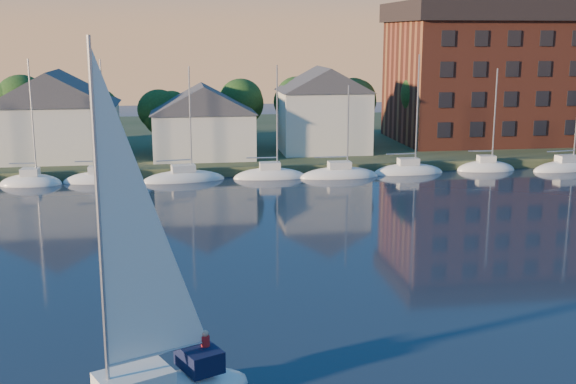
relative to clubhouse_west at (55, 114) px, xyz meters
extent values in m
cube|color=#344226|center=(22.00, 17.00, -5.93)|extent=(160.00, 50.00, 2.00)
cube|color=brown|center=(22.00, -6.00, -5.93)|extent=(120.00, 3.00, 1.00)
cube|color=beige|center=(0.00, 0.00, -1.93)|extent=(13.00, 9.00, 6.00)
cube|color=beige|center=(16.00, -1.00, -2.43)|extent=(11.00, 8.00, 5.00)
cube|color=beige|center=(30.00, 1.00, -1.43)|extent=(10.00, 8.00, 7.00)
cube|color=brown|center=(56.00, 7.00, 2.57)|extent=(30.00, 16.00, 15.00)
cube|color=black|center=(56.00, 7.00, 11.27)|extent=(31.00, 17.00, 2.40)
cylinder|color=#3D261B|center=(-4.00, 5.00, -3.18)|extent=(0.50, 0.50, 3.50)
sphere|color=#1B3613|center=(-4.00, 5.00, 1.27)|extent=(5.40, 5.40, 5.40)
cylinder|color=#3D261B|center=(4.00, 5.00, -3.18)|extent=(0.50, 0.50, 3.50)
sphere|color=#1B3613|center=(4.00, 5.00, 1.27)|extent=(5.40, 5.40, 5.40)
cylinder|color=#3D261B|center=(12.00, 5.00, -3.18)|extent=(0.50, 0.50, 3.50)
sphere|color=#1B3613|center=(12.00, 5.00, 1.27)|extent=(5.40, 5.40, 5.40)
cylinder|color=#3D261B|center=(20.00, 5.00, -3.18)|extent=(0.50, 0.50, 3.50)
sphere|color=#1B3613|center=(20.00, 5.00, 1.27)|extent=(5.40, 5.40, 5.40)
cylinder|color=#3D261B|center=(28.00, 5.00, -3.18)|extent=(0.50, 0.50, 3.50)
sphere|color=#1B3613|center=(28.00, 5.00, 1.27)|extent=(5.40, 5.40, 5.40)
cylinder|color=#3D261B|center=(36.00, 5.00, -3.18)|extent=(0.50, 0.50, 3.50)
sphere|color=#1B3613|center=(36.00, 5.00, 1.27)|extent=(5.40, 5.40, 5.40)
cylinder|color=#3D261B|center=(44.00, 5.00, -3.18)|extent=(0.50, 0.50, 3.50)
sphere|color=#1B3613|center=(44.00, 5.00, 1.27)|extent=(5.40, 5.40, 5.40)
cylinder|color=#3D261B|center=(52.00, 5.00, -3.18)|extent=(0.50, 0.50, 3.50)
sphere|color=#1B3613|center=(52.00, 5.00, 1.27)|extent=(5.40, 5.40, 5.40)
cylinder|color=#3D261B|center=(60.00, 5.00, -3.18)|extent=(0.50, 0.50, 3.50)
sphere|color=#1B3613|center=(60.00, 5.00, 1.27)|extent=(5.40, 5.40, 5.40)
ellipsoid|color=white|center=(-2.00, -9.00, -5.93)|extent=(7.50, 2.40, 2.20)
cube|color=silver|center=(-2.00, -9.00, -4.63)|extent=(2.10, 1.32, 0.70)
cylinder|color=#A5A8AD|center=(-1.25, -9.00, 0.02)|extent=(0.16, 0.16, 10.00)
cylinder|color=#A5A8AD|center=(-2.83, -9.00, -3.78)|extent=(3.15, 0.12, 0.12)
ellipsoid|color=white|center=(6.00, -9.00, -5.93)|extent=(7.50, 2.40, 2.20)
cube|color=silver|center=(6.00, -9.00, -4.63)|extent=(2.10, 1.32, 0.70)
cylinder|color=#A5A8AD|center=(6.75, -9.00, 0.02)|extent=(0.16, 0.16, 10.00)
cylinder|color=#A5A8AD|center=(5.17, -9.00, -3.78)|extent=(3.15, 0.12, 0.12)
ellipsoid|color=white|center=(14.00, -9.00, -5.93)|extent=(7.50, 2.40, 2.20)
cube|color=silver|center=(14.00, -9.00, -4.63)|extent=(2.10, 1.32, 0.70)
cylinder|color=#A5A8AD|center=(14.75, -9.00, 0.02)|extent=(0.16, 0.16, 10.00)
cylinder|color=#A5A8AD|center=(13.17, -9.00, -3.78)|extent=(3.15, 0.12, 0.12)
ellipsoid|color=white|center=(22.00, -9.00, -5.93)|extent=(7.50, 2.40, 2.20)
cube|color=silver|center=(22.00, -9.00, -4.63)|extent=(2.10, 1.32, 0.70)
cylinder|color=#A5A8AD|center=(22.75, -9.00, 0.02)|extent=(0.16, 0.16, 10.00)
cylinder|color=#A5A8AD|center=(21.17, -9.00, -3.78)|extent=(3.15, 0.12, 0.12)
ellipsoid|color=white|center=(30.00, -9.00, -5.93)|extent=(7.50, 2.40, 2.20)
cube|color=silver|center=(30.00, -9.00, -4.63)|extent=(2.10, 1.32, 0.70)
cylinder|color=#A5A8AD|center=(30.75, -9.00, 0.02)|extent=(0.16, 0.16, 10.00)
cylinder|color=#A5A8AD|center=(29.17, -9.00, -3.78)|extent=(3.15, 0.12, 0.12)
ellipsoid|color=white|center=(38.00, -9.00, -5.93)|extent=(7.50, 2.40, 2.20)
cube|color=silver|center=(38.00, -9.00, -4.63)|extent=(2.10, 1.32, 0.70)
cylinder|color=#A5A8AD|center=(38.75, -9.00, 0.02)|extent=(0.16, 0.16, 10.00)
cylinder|color=#A5A8AD|center=(37.17, -9.00, -3.78)|extent=(3.15, 0.12, 0.12)
ellipsoid|color=white|center=(46.00, -9.00, -5.93)|extent=(7.50, 2.40, 2.20)
cube|color=silver|center=(46.00, -9.00, -4.63)|extent=(2.10, 1.32, 0.70)
cylinder|color=#A5A8AD|center=(46.75, -9.00, 0.02)|extent=(0.16, 0.16, 10.00)
cylinder|color=#A5A8AD|center=(45.17, -9.00, -3.78)|extent=(3.15, 0.12, 0.12)
ellipsoid|color=white|center=(54.00, -9.00, -5.93)|extent=(7.50, 2.40, 2.20)
cube|color=silver|center=(54.00, -9.00, -4.63)|extent=(2.10, 1.32, 0.70)
cylinder|color=#A5A8AD|center=(54.75, -9.00, 0.02)|extent=(0.16, 0.16, 10.00)
cylinder|color=#A5A8AD|center=(53.17, -9.00, -3.78)|extent=(3.15, 0.12, 0.12)
cube|color=silver|center=(11.26, -54.98, -4.63)|extent=(3.32, 2.81, 0.70)
cylinder|color=#A5A8AD|center=(10.34, -55.41, 1.75)|extent=(0.16, 0.16, 13.47)
cylinder|color=#A5A8AD|center=(12.27, -54.51, -3.78)|extent=(3.90, 1.89, 0.12)
cube|color=black|center=(13.82, -53.79, -4.43)|extent=(2.09, 2.36, 0.90)
camera|label=1|loc=(13.31, -81.36, 8.50)|focal=45.00mm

